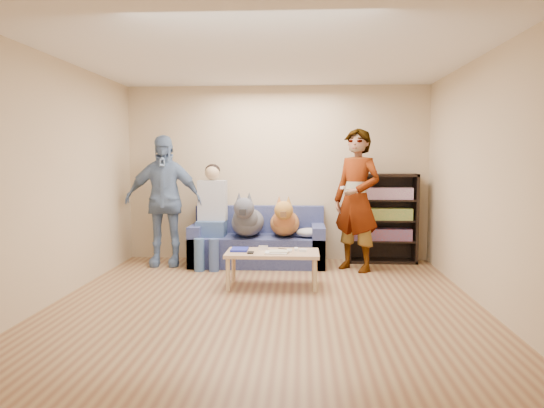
# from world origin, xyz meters

# --- Properties ---
(ground) EXTENTS (5.00, 5.00, 0.00)m
(ground) POSITION_xyz_m (0.00, 0.00, 0.00)
(ground) COLOR brown
(ground) RESTS_ON ground
(ceiling) EXTENTS (5.00, 5.00, 0.00)m
(ceiling) POSITION_xyz_m (0.00, 0.00, 2.60)
(ceiling) COLOR white
(ceiling) RESTS_ON ground
(wall_back) EXTENTS (4.50, 0.00, 4.50)m
(wall_back) POSITION_xyz_m (0.00, 2.50, 1.30)
(wall_back) COLOR tan
(wall_back) RESTS_ON ground
(wall_front) EXTENTS (4.50, 0.00, 4.50)m
(wall_front) POSITION_xyz_m (0.00, -2.50, 1.30)
(wall_front) COLOR tan
(wall_front) RESTS_ON ground
(wall_left) EXTENTS (0.00, 5.00, 5.00)m
(wall_left) POSITION_xyz_m (-2.25, 0.00, 1.30)
(wall_left) COLOR tan
(wall_left) RESTS_ON ground
(wall_right) EXTENTS (0.00, 5.00, 5.00)m
(wall_right) POSITION_xyz_m (2.25, 0.00, 1.30)
(wall_right) COLOR tan
(wall_right) RESTS_ON ground
(blanket) EXTENTS (0.37, 0.31, 0.13)m
(blanket) POSITION_xyz_m (0.48, 1.90, 0.49)
(blanket) COLOR #A0A1A5
(blanket) RESTS_ON sofa
(person_standing_right) EXTENTS (0.83, 0.81, 1.93)m
(person_standing_right) POSITION_xyz_m (1.12, 1.74, 0.96)
(person_standing_right) COLOR gray
(person_standing_right) RESTS_ON ground
(person_standing_left) EXTENTS (1.11, 0.52, 1.85)m
(person_standing_left) POSITION_xyz_m (-1.59, 1.94, 0.93)
(person_standing_left) COLOR #728EB6
(person_standing_left) RESTS_ON ground
(held_controller) EXTENTS (0.09, 0.14, 0.03)m
(held_controller) POSITION_xyz_m (0.92, 1.54, 1.14)
(held_controller) COLOR white
(held_controller) RESTS_ON person_standing_right
(notebook_blue) EXTENTS (0.20, 0.26, 0.03)m
(notebook_blue) POSITION_xyz_m (-0.37, 0.81, 0.43)
(notebook_blue) COLOR navy
(notebook_blue) RESTS_ON coffee_table
(papers) EXTENTS (0.26, 0.20, 0.02)m
(papers) POSITION_xyz_m (0.08, 0.66, 0.43)
(papers) COLOR silver
(papers) RESTS_ON coffee_table
(magazine) EXTENTS (0.22, 0.17, 0.01)m
(magazine) POSITION_xyz_m (0.11, 0.68, 0.44)
(magazine) COLOR beige
(magazine) RESTS_ON coffee_table
(camera_silver) EXTENTS (0.11, 0.06, 0.05)m
(camera_silver) POSITION_xyz_m (-0.09, 0.88, 0.45)
(camera_silver) COLOR silver
(camera_silver) RESTS_ON coffee_table
(controller_a) EXTENTS (0.04, 0.13, 0.03)m
(controller_a) POSITION_xyz_m (0.31, 0.86, 0.43)
(controller_a) COLOR silver
(controller_a) RESTS_ON coffee_table
(controller_b) EXTENTS (0.09, 0.06, 0.03)m
(controller_b) POSITION_xyz_m (0.39, 0.78, 0.43)
(controller_b) COLOR white
(controller_b) RESTS_ON coffee_table
(headphone_cup_a) EXTENTS (0.07, 0.07, 0.02)m
(headphone_cup_a) POSITION_xyz_m (0.23, 0.74, 0.43)
(headphone_cup_a) COLOR white
(headphone_cup_a) RESTS_ON coffee_table
(headphone_cup_b) EXTENTS (0.07, 0.07, 0.02)m
(headphone_cup_b) POSITION_xyz_m (0.23, 0.82, 0.43)
(headphone_cup_b) COLOR white
(headphone_cup_b) RESTS_ON coffee_table
(pen_orange) EXTENTS (0.13, 0.06, 0.01)m
(pen_orange) POSITION_xyz_m (0.01, 0.60, 0.42)
(pen_orange) COLOR #C57A1B
(pen_orange) RESTS_ON coffee_table
(pen_black) EXTENTS (0.13, 0.08, 0.01)m
(pen_black) POSITION_xyz_m (0.15, 0.94, 0.42)
(pen_black) COLOR black
(pen_black) RESTS_ON coffee_table
(wallet) EXTENTS (0.07, 0.12, 0.02)m
(wallet) POSITION_xyz_m (-0.22, 0.64, 0.43)
(wallet) COLOR black
(wallet) RESTS_ON coffee_table
(sofa) EXTENTS (1.90, 0.85, 0.82)m
(sofa) POSITION_xyz_m (-0.25, 2.10, 0.28)
(sofa) COLOR #515B93
(sofa) RESTS_ON ground
(person_seated) EXTENTS (0.40, 0.73, 1.47)m
(person_seated) POSITION_xyz_m (-0.91, 1.97, 0.77)
(person_seated) COLOR #40618E
(person_seated) RESTS_ON sofa
(dog_gray) EXTENTS (0.45, 1.27, 0.66)m
(dog_gray) POSITION_xyz_m (-0.39, 1.90, 0.66)
(dog_gray) COLOR #50525A
(dog_gray) RESTS_ON sofa
(dog_tan) EXTENTS (0.42, 1.17, 0.60)m
(dog_tan) POSITION_xyz_m (0.13, 1.96, 0.64)
(dog_tan) COLOR #B17B36
(dog_tan) RESTS_ON sofa
(coffee_table) EXTENTS (1.10, 0.60, 0.42)m
(coffee_table) POSITION_xyz_m (0.03, 0.76, 0.37)
(coffee_table) COLOR tan
(coffee_table) RESTS_ON ground
(bookshelf) EXTENTS (1.00, 0.34, 1.30)m
(bookshelf) POSITION_xyz_m (1.55, 2.33, 0.68)
(bookshelf) COLOR black
(bookshelf) RESTS_ON ground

